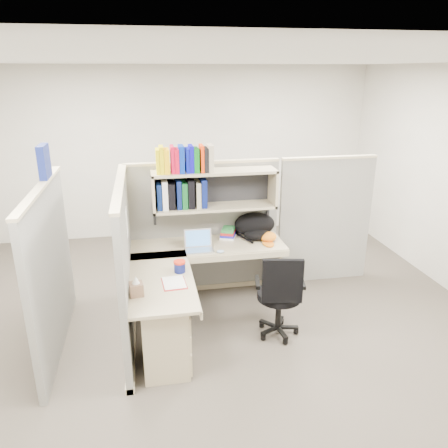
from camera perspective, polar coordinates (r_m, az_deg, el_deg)
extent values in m
plane|color=#37322B|center=(4.83, -0.96, -13.29)|extent=(6.00, 6.00, 0.00)
plane|color=#B3ADA1|center=(7.15, -5.09, 9.23)|extent=(6.00, 0.00, 6.00)
plane|color=white|center=(4.06, -1.18, 20.70)|extent=(6.00, 6.00, 0.00)
cube|color=slate|center=(5.27, -2.64, -0.66)|extent=(1.80, 0.06, 1.60)
cube|color=tan|center=(5.05, -2.78, 8.06)|extent=(1.80, 0.08, 0.03)
cube|color=slate|center=(4.40, -12.69, -5.35)|extent=(0.06, 1.80, 1.60)
cube|color=tan|center=(4.13, -13.52, 4.97)|extent=(0.08, 1.80, 0.03)
cube|color=slate|center=(4.50, -21.67, -5.78)|extent=(0.06, 1.80, 1.60)
cube|color=slate|center=(5.68, 13.04, 0.34)|extent=(1.20, 0.06, 1.60)
cube|color=navy|center=(4.53, -22.45, 7.55)|extent=(0.07, 0.27, 0.32)
cube|color=white|center=(4.39, -12.60, 0.23)|extent=(0.00, 0.21, 0.28)
cube|color=tan|center=(4.89, -1.28, 6.84)|extent=(1.40, 0.34, 0.03)
cube|color=tan|center=(4.99, -1.24, 2.25)|extent=(1.40, 0.34, 0.03)
cube|color=tan|center=(4.88, -9.25, 4.08)|extent=(0.03, 0.34, 0.44)
cube|color=tan|center=(5.09, 6.41, 4.86)|extent=(0.03, 0.34, 0.44)
cube|color=black|center=(5.09, -1.55, 4.98)|extent=(1.38, 0.01, 0.41)
cube|color=#D8C704|center=(4.78, -8.68, 8.12)|extent=(0.03, 0.20, 0.26)
cube|color=#DEC604|center=(4.78, -8.17, 8.32)|extent=(0.05, 0.20, 0.29)
cube|color=#FFBE05|center=(4.78, -7.52, 8.18)|extent=(0.06, 0.20, 0.26)
cube|color=#BA072B|center=(4.78, -6.77, 8.40)|extent=(0.04, 0.20, 0.29)
cube|color=red|center=(4.79, -6.24, 8.25)|extent=(0.05, 0.20, 0.26)
cube|color=#052596|center=(4.79, -5.61, 8.46)|extent=(0.06, 0.20, 0.29)
cube|color=#050F97|center=(4.80, -4.85, 8.32)|extent=(0.04, 0.20, 0.26)
cube|color=#0A05A6|center=(4.80, -4.34, 8.52)|extent=(0.04, 0.20, 0.29)
cube|color=#076413|center=(4.81, -3.70, 8.37)|extent=(0.06, 0.20, 0.26)
cube|color=#EF3005|center=(4.81, -2.95, 8.58)|extent=(0.04, 0.20, 0.29)
cube|color=black|center=(4.82, -2.43, 8.42)|extent=(0.05, 0.20, 0.26)
cube|color=tan|center=(4.83, -1.81, 8.62)|extent=(0.06, 0.20, 0.29)
cube|color=#071749|center=(4.91, -8.47, 3.68)|extent=(0.05, 0.24, 0.29)
cube|color=silver|center=(4.91, -7.75, 3.90)|extent=(0.06, 0.24, 0.32)
cube|color=black|center=(4.91, -6.90, 3.78)|extent=(0.07, 0.24, 0.29)
cube|color=#071349|center=(4.92, -5.96, 4.00)|extent=(0.05, 0.24, 0.32)
cube|color=#0A4B1C|center=(4.92, -5.23, 3.87)|extent=(0.06, 0.24, 0.29)
cube|color=black|center=(4.93, -4.40, 4.08)|extent=(0.07, 0.24, 0.32)
cube|color=gray|center=(4.94, -3.45, 3.97)|extent=(0.05, 0.24, 0.29)
cube|color=#081352|center=(4.94, -2.74, 4.17)|extent=(0.06, 0.24, 0.32)
cube|color=tan|center=(5.00, -2.10, -2.85)|extent=(1.74, 0.60, 0.03)
cube|color=tan|center=(4.25, -8.21, -7.24)|extent=(0.60, 1.34, 0.03)
cube|color=tan|center=(4.74, -1.55, -4.60)|extent=(1.74, 0.02, 0.07)
cube|color=tan|center=(4.29, -4.15, -7.38)|extent=(0.02, 1.34, 0.07)
cube|color=tan|center=(4.14, -7.71, -14.05)|extent=(0.40, 0.55, 0.68)
cube|color=tan|center=(4.04, -4.81, -11.46)|extent=(0.02, 0.50, 0.16)
cube|color=tan|center=(4.14, -4.73, -13.60)|extent=(0.02, 0.50, 0.16)
cube|color=tan|center=(4.26, -4.65, -16.08)|extent=(0.02, 0.50, 0.22)
cube|color=#B2B2B7|center=(4.04, -4.66, -11.45)|extent=(0.01, 0.12, 0.01)
cube|color=tan|center=(5.34, 6.47, -5.75)|extent=(0.03, 0.55, 0.70)
cylinder|color=#0D1451|center=(4.34, -5.81, -5.64)|extent=(0.11, 0.11, 0.10)
cylinder|color=red|center=(4.31, -5.83, -4.97)|extent=(0.12, 0.12, 0.02)
ellipsoid|color=#95B1D3|center=(4.76, -0.45, -3.61)|extent=(0.09, 0.07, 0.03)
cylinder|color=silver|center=(5.16, -2.10, -1.28)|extent=(0.08, 0.08, 0.11)
cylinder|color=black|center=(4.51, 7.21, -9.22)|extent=(0.45, 0.45, 0.07)
cube|color=black|center=(4.21, 7.66, -7.41)|extent=(0.39, 0.12, 0.45)
cylinder|color=black|center=(4.61, 7.11, -11.24)|extent=(0.06, 0.06, 0.39)
cylinder|color=black|center=(4.72, 7.00, -13.57)|extent=(0.43, 0.43, 0.10)
cube|color=black|center=(4.43, 4.39, -7.58)|extent=(0.09, 0.26, 0.04)
cube|color=black|center=(4.48, 10.17, -7.52)|extent=(0.09, 0.26, 0.04)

